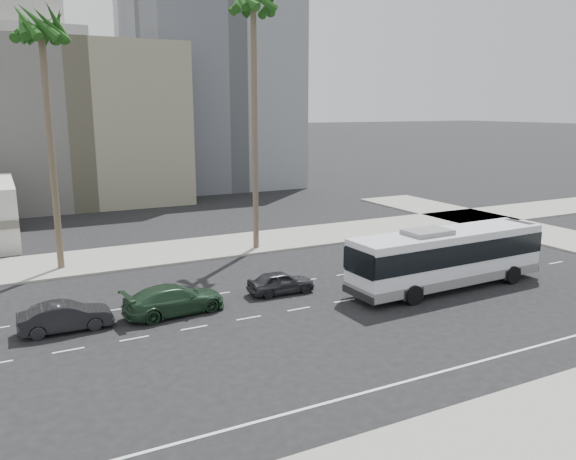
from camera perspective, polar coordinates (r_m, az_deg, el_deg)
ground at (r=34.84m, az=9.85°, el=-6.27°), size 700.00×700.00×0.00m
sidewalk_north at (r=47.61m, az=-1.40°, el=-1.00°), size 120.00×7.00×0.15m
midrise_beige_west at (r=71.74m, az=-20.99°, el=9.85°), size 24.00×18.00×18.00m
midrise_gray_center at (r=83.18m, az=-7.62°, el=13.50°), size 20.00×20.00×26.00m
civic_tower at (r=278.25m, az=-24.43°, el=16.88°), size 42.00×42.00×129.00m
highrise_right at (r=265.50m, az=-13.48°, el=17.05°), size 26.00×26.00×70.00m
highrise_far at (r=300.72m, az=-10.07°, el=15.62°), size 22.00×22.00×60.00m
city_bus at (r=36.21m, az=15.68°, el=-2.52°), size 13.45×3.42×3.84m
car_a at (r=34.17m, az=-0.73°, el=-5.25°), size 1.82×4.11×1.37m
car_b at (r=31.45m, az=-11.33°, el=-6.84°), size 2.77×5.69×1.59m
car_c at (r=30.66m, az=-21.39°, el=-8.09°), size 1.59×4.49×1.47m
palm_near at (r=44.08m, az=-3.50°, el=21.17°), size 5.85×5.85×19.68m
palm_mid at (r=41.01m, az=-23.48°, el=17.35°), size 5.51×5.51×17.01m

